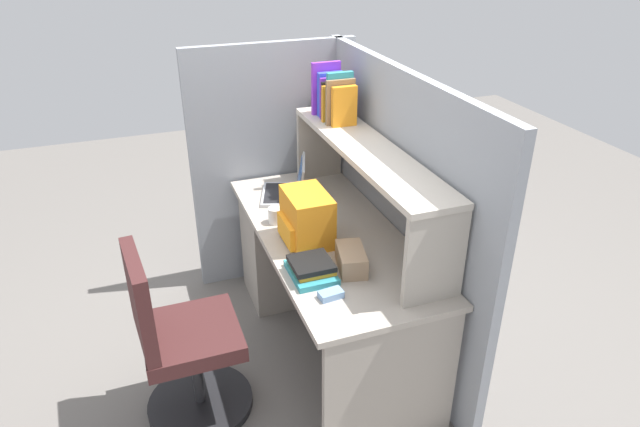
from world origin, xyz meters
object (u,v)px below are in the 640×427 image
laptop (288,188)px  computer_mouse (331,294)px  paper_cup (275,215)px  backpack (306,218)px  tissue_box (351,259)px  office_chair (181,348)px

laptop → computer_mouse: (1.02, -0.12, -0.03)m
computer_mouse → paper_cup: (-0.73, -0.04, 0.03)m
backpack → tissue_box: bearing=19.4°
computer_mouse → paper_cup: paper_cup is taller
laptop → computer_mouse: laptop is taller
laptop → office_chair: 1.12m
backpack → office_chair: (0.21, -0.69, -0.46)m
laptop → office_chair: (0.73, -0.76, -0.39)m
tissue_box → backpack: bearing=-147.9°
paper_cup → computer_mouse: bearing=2.9°
paper_cup → tissue_box: size_ratio=0.39×
paper_cup → tissue_box: (0.55, 0.21, 0.01)m
laptop → office_chair: bearing=-46.2°
tissue_box → laptop: bearing=-164.0°
laptop → paper_cup: bearing=-28.9°
computer_mouse → office_chair: (-0.30, -0.64, -0.35)m
tissue_box → computer_mouse: bearing=-30.6°
laptop → paper_cup: laptop is taller
laptop → tissue_box: size_ratio=1.70×
paper_cup → tissue_box: 0.59m
tissue_box → office_chair: bearing=-85.4°
laptop → paper_cup: (0.29, -0.16, -0.01)m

